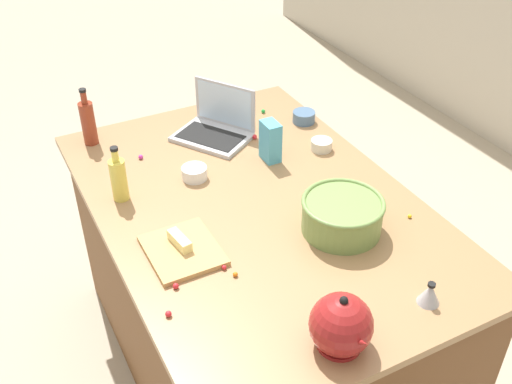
% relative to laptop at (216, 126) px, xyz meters
% --- Properties ---
extents(ground_plane, '(12.00, 12.00, 0.00)m').
position_rel_laptop_xyz_m(ground_plane, '(0.52, -0.08, -0.95)').
color(ground_plane, '#B7A88E').
extents(island_counter, '(1.67, 1.12, 0.90)m').
position_rel_laptop_xyz_m(island_counter, '(0.52, -0.08, -0.50)').
color(island_counter, brown).
rests_on(island_counter, ground).
extents(laptop, '(0.38, 0.36, 0.22)m').
position_rel_laptop_xyz_m(laptop, '(0.00, 0.00, 0.00)').
color(laptop, '#B7B7BC').
rests_on(laptop, island_counter).
extents(mixing_bowl_large, '(0.29, 0.29, 0.13)m').
position_rel_laptop_xyz_m(mixing_bowl_large, '(0.80, 0.11, 0.02)').
color(mixing_bowl_large, '#72934C').
rests_on(mixing_bowl_large, island_counter).
extents(bottle_oil, '(0.06, 0.06, 0.22)m').
position_rel_laptop_xyz_m(bottle_oil, '(0.26, -0.51, 0.04)').
color(bottle_oil, '#DBC64C').
rests_on(bottle_oil, island_counter).
extents(bottle_soy, '(0.06, 0.06, 0.25)m').
position_rel_laptop_xyz_m(bottle_soy, '(-0.19, -0.50, 0.06)').
color(bottle_soy, maroon).
rests_on(bottle_soy, island_counter).
extents(kettle, '(0.21, 0.18, 0.20)m').
position_rel_laptop_xyz_m(kettle, '(1.23, -0.18, 0.03)').
color(kettle, maroon).
rests_on(kettle, island_counter).
extents(cutting_board, '(0.27, 0.23, 0.02)m').
position_rel_laptop_xyz_m(cutting_board, '(0.66, -0.42, -0.04)').
color(cutting_board, tan).
rests_on(cutting_board, island_counter).
extents(butter_stick_left, '(0.11, 0.05, 0.04)m').
position_rel_laptop_xyz_m(butter_stick_left, '(0.64, -0.42, -0.01)').
color(butter_stick_left, '#F4E58C').
rests_on(butter_stick_left, cutting_board).
extents(ramekin_small, '(0.10, 0.10, 0.05)m').
position_rel_laptop_xyz_m(ramekin_small, '(0.07, 0.40, -0.02)').
color(ramekin_small, slate).
rests_on(ramekin_small, island_counter).
extents(ramekin_medium, '(0.09, 0.09, 0.04)m').
position_rel_laptop_xyz_m(ramekin_medium, '(0.31, 0.34, -0.02)').
color(ramekin_medium, beige).
rests_on(ramekin_medium, island_counter).
extents(ramekin_wide, '(0.10, 0.10, 0.05)m').
position_rel_laptop_xyz_m(ramekin_wide, '(0.27, -0.22, -0.02)').
color(ramekin_wide, white).
rests_on(ramekin_wide, island_counter).
extents(kitchen_timer, '(0.07, 0.07, 0.08)m').
position_rel_laptop_xyz_m(kitchen_timer, '(1.22, 0.15, -0.01)').
color(kitchen_timer, '#B2B2B7').
rests_on(kitchen_timer, island_counter).
extents(candy_bag, '(0.09, 0.06, 0.17)m').
position_rel_laptop_xyz_m(candy_bag, '(0.28, 0.12, 0.04)').
color(candy_bag, '#4CA5CC').
rests_on(candy_bag, island_counter).
extents(candy_0, '(0.02, 0.02, 0.02)m').
position_rel_laptop_xyz_m(candy_0, '(0.03, -0.36, -0.04)').
color(candy_0, '#CC3399').
rests_on(candy_0, island_counter).
extents(candy_1, '(0.02, 0.02, 0.02)m').
position_rel_laptop_xyz_m(candy_1, '(0.10, 0.13, -0.04)').
color(candy_1, red).
rests_on(candy_1, island_counter).
extents(candy_2, '(0.02, 0.02, 0.02)m').
position_rel_laptop_xyz_m(candy_2, '(0.91, -0.57, -0.04)').
color(candy_2, red).
rests_on(candy_2, island_counter).
extents(candy_3, '(0.02, 0.02, 0.02)m').
position_rel_laptop_xyz_m(candy_3, '(0.80, -0.33, -0.04)').
color(candy_3, red).
rests_on(candy_3, island_counter).
extents(candy_4, '(0.02, 0.02, 0.02)m').
position_rel_laptop_xyz_m(candy_4, '(0.81, -0.51, -0.04)').
color(candy_4, red).
rests_on(candy_4, island_counter).
extents(candy_5, '(0.01, 0.01, 0.01)m').
position_rel_laptop_xyz_m(candy_5, '(0.86, 0.37, -0.04)').
color(candy_5, yellow).
rests_on(candy_5, island_counter).
extents(candy_6, '(0.02, 0.02, 0.02)m').
position_rel_laptop_xyz_m(candy_6, '(-0.09, 0.28, -0.04)').
color(candy_6, green).
rests_on(candy_6, island_counter).
extents(candy_7, '(0.02, 0.02, 0.02)m').
position_rel_laptop_xyz_m(candy_7, '(0.84, -0.32, -0.04)').
color(candy_7, orange).
rests_on(candy_7, island_counter).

